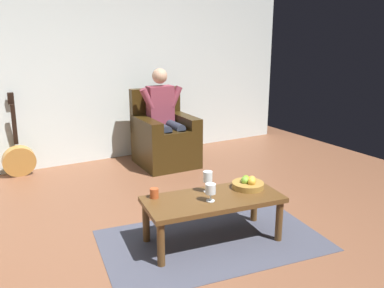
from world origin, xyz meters
The scene contains 11 objects.
ground_plane centered at (0.00, 0.00, 0.00)m, with size 6.97×6.97×0.00m, color brown.
wall_back centered at (0.00, -2.93, 1.29)m, with size 6.08×0.06×2.57m, color silver.
rug centered at (-0.19, -0.20, 0.00)m, with size 1.84×1.11×0.01m, color #3F4250.
armchair centered at (-0.76, -2.29, 0.35)m, with size 0.72×0.79×0.99m.
person_seated centered at (-0.76, -2.28, 0.68)m, with size 0.60×0.60×1.27m.
coffee_table centered at (-0.19, -0.20, 0.34)m, with size 1.20×0.65×0.40m.
guitar centered at (1.01, -2.73, 0.23)m, with size 0.39×0.23×1.03m.
wine_glass_near centered at (-0.21, -0.32, 0.52)m, with size 0.08×0.08×0.18m.
wine_glass_far centered at (-0.13, -0.14, 0.49)m, with size 0.08×0.08×0.15m.
fruit_bowl centered at (-0.56, -0.22, 0.43)m, with size 0.28×0.28×0.11m.
candle_jar centered at (0.24, -0.43, 0.44)m, with size 0.07×0.07×0.08m, color #AB4923.
Camera 1 is at (1.49, 2.40, 1.70)m, focal length 37.71 mm.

